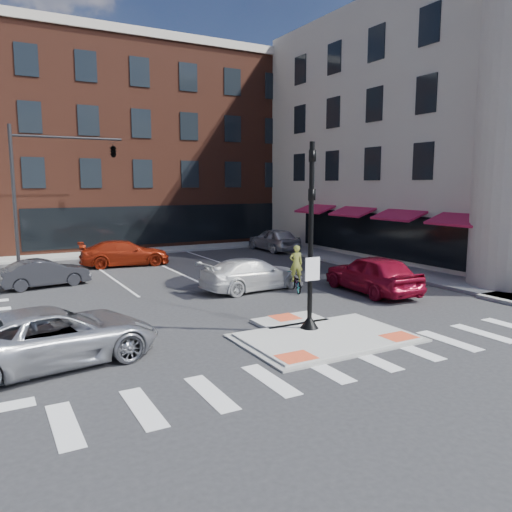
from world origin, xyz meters
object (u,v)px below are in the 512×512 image
bg_car_silver (274,239)px  cyclist (296,276)px  silver_suv (54,336)px  bg_car_red (125,253)px  white_pickup (253,274)px  bg_car_dark (44,273)px  red_sedan (372,274)px

bg_car_silver → cyclist: (-6.17, -12.21, -0.12)m
silver_suv → bg_car_red: silver_suv is taller
white_pickup → silver_suv: bearing=116.6°
silver_suv → bg_car_dark: size_ratio=1.40×
red_sedan → bg_car_dark: (-12.58, 8.38, -0.20)m
bg_car_dark → bg_car_silver: 16.91m
bg_car_dark → cyclist: (9.76, -6.54, 0.05)m
white_pickup → cyclist: cyclist is taller
bg_car_red → red_sedan: bearing=-142.2°
silver_suv → bg_car_dark: 11.08m
silver_suv → cyclist: 11.60m
silver_suv → cyclist: (10.69, 4.50, -0.07)m
silver_suv → cyclist: cyclist is taller
bg_car_dark → bg_car_red: 6.48m
bg_car_dark → bg_car_red: bearing=-57.7°
silver_suv → cyclist: bearing=-75.8°
bg_car_silver → white_pickup: bearing=54.4°
bg_car_dark → bg_car_silver: bearing=-79.6°
bg_car_silver → bg_car_red: (-11.08, -1.38, -0.08)m
white_pickup → red_sedan: bearing=-130.9°
red_sedan → cyclist: (-2.82, 1.84, -0.15)m
bg_car_silver → cyclist: cyclist is taller
red_sedan → cyclist: cyclist is taller
white_pickup → cyclist: size_ratio=2.39×
white_pickup → cyclist: 1.97m
bg_car_silver → cyclist: bearing=62.7°
silver_suv → bg_car_red: bearing=-29.3°
red_sedan → bg_car_red: bearing=-54.9°
bg_car_silver → bg_car_red: bearing=6.6°
silver_suv → cyclist: size_ratio=2.66×
bg_car_dark → red_sedan: bearing=-132.8°
white_pickup → bg_car_dark: size_ratio=1.26×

